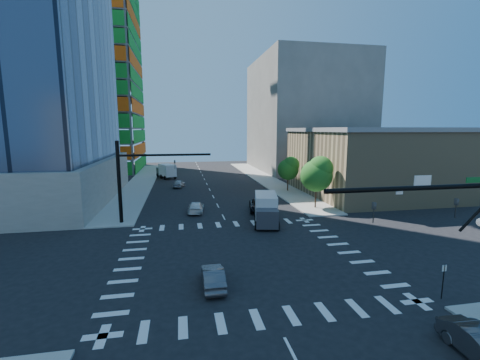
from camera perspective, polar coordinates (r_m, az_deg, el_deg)
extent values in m
plane|color=black|center=(27.28, 0.53, -13.27)|extent=(160.00, 160.00, 0.00)
cube|color=silver|center=(27.27, 0.53, -13.26)|extent=(20.00, 20.00, 0.01)
cube|color=#9A9892|center=(67.84, 4.37, 0.24)|extent=(5.00, 60.00, 0.15)
cube|color=#9A9892|center=(66.02, -17.09, -0.38)|extent=(5.00, 60.00, 0.15)
cube|color=#1A9028|center=(88.49, -17.84, 17.75)|extent=(0.12, 24.00, 49.00)
cube|color=#E8570D|center=(78.83, -28.64, 18.26)|extent=(24.00, 0.12, 49.00)
cube|color=tan|center=(55.76, 21.89, 2.83)|extent=(20.00, 22.00, 10.00)
cube|color=slate|center=(55.51, 22.22, 8.27)|extent=(20.50, 22.50, 0.60)
cube|color=#67645D|center=(85.99, 11.39, 11.23)|extent=(24.00, 30.00, 28.00)
cylinder|color=black|center=(17.71, 29.63, -1.21)|extent=(10.00, 0.24, 0.24)
imported|color=black|center=(19.25, 33.94, -4.18)|extent=(0.16, 0.20, 1.00)
imported|color=black|center=(16.44, 22.62, -5.35)|extent=(0.16, 0.20, 1.00)
cube|color=white|center=(17.66, 29.71, -0.09)|extent=(0.90, 0.04, 0.50)
cube|color=#0D5F23|center=(19.73, 36.37, 0.02)|extent=(1.10, 0.04, 0.28)
cylinder|color=black|center=(37.30, -20.68, -0.37)|extent=(0.40, 0.40, 9.00)
cylinder|color=black|center=(36.41, -13.15, 4.36)|extent=(10.00, 0.24, 0.24)
imported|color=black|center=(36.48, -11.52, 2.68)|extent=(0.16, 0.20, 1.00)
cylinder|color=#382316|center=(43.44, 13.27, -3.29)|extent=(0.20, 0.20, 2.27)
sphere|color=#1C5316|center=(42.91, 13.42, 0.74)|extent=(4.16, 4.16, 4.16)
sphere|color=#307C29|center=(42.68, 14.12, 1.99)|extent=(3.25, 3.25, 3.25)
cylinder|color=#382316|center=(54.55, 8.48, -0.87)|extent=(0.20, 0.20, 1.92)
sphere|color=#1C5316|center=(54.17, 8.54, 1.86)|extent=(3.52, 3.52, 3.52)
sphere|color=#307C29|center=(53.93, 9.07, 2.69)|extent=(2.75, 2.75, 2.75)
cylinder|color=black|center=(24.02, 32.38, -15.07)|extent=(0.06, 0.06, 2.20)
cube|color=silver|center=(23.68, 32.57, -13.07)|extent=(0.30, 0.03, 0.40)
imported|color=black|center=(41.18, 3.45, -4.53)|extent=(3.32, 5.59, 1.46)
imported|color=silver|center=(40.89, -7.84, -4.81)|extent=(2.35, 4.69, 1.31)
imported|color=#A1A4A9|center=(58.94, -10.78, -0.63)|extent=(2.43, 4.22, 1.35)
imported|color=#4B4B50|center=(22.26, -4.80, -16.80)|extent=(1.41, 3.98, 1.31)
cube|color=silver|center=(35.51, 4.68, -4.85)|extent=(3.37, 5.31, 2.55)
cube|color=#3D3C43|center=(35.67, 4.67, -5.84)|extent=(2.59, 2.22, 1.87)
cube|color=silver|center=(70.86, -13.07, 1.80)|extent=(3.93, 5.22, 2.45)
cube|color=#3D3C43|center=(70.93, -13.05, 1.31)|extent=(2.66, 2.41, 1.79)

